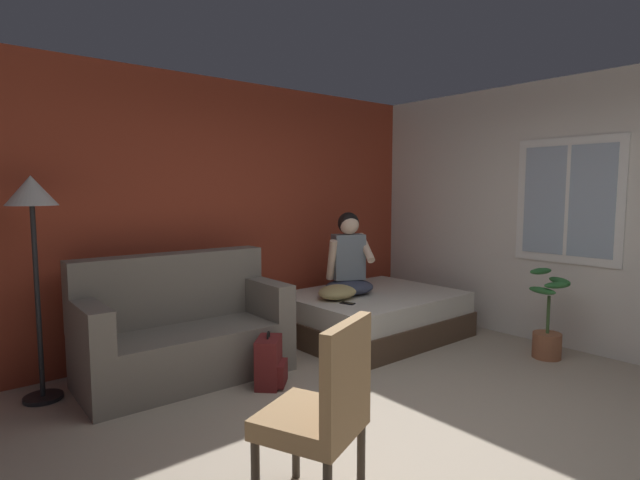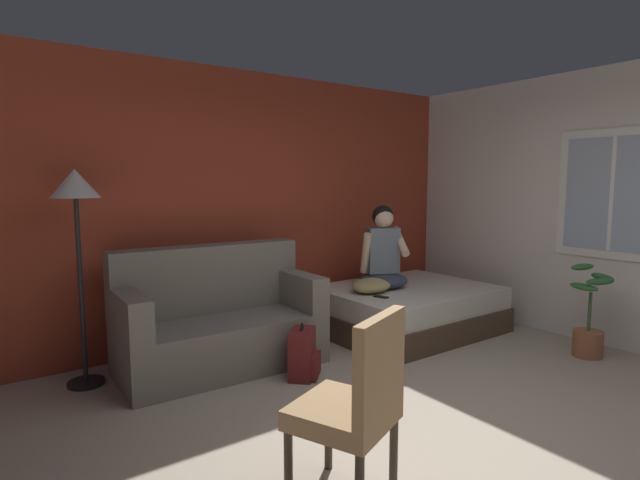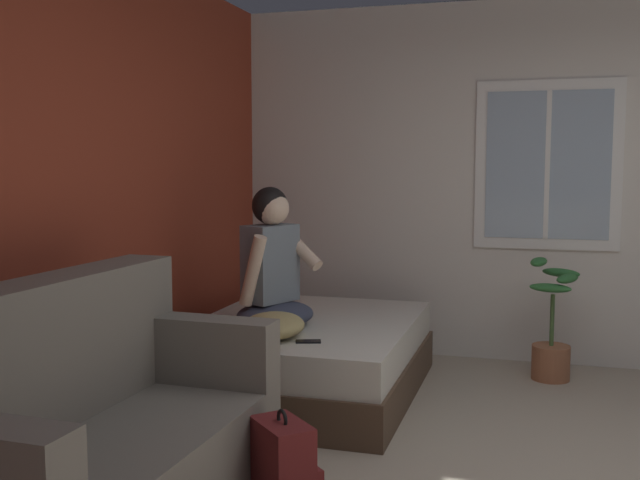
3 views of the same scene
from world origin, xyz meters
TOP-DOWN VIEW (x-y plane):
  - ground_plane at (0.00, 0.00)m, footprint 40.00×40.00m
  - wall_back_accent at (0.00, 2.81)m, footprint 10.25×0.16m
  - bed at (1.41, 1.89)m, footprint 1.80×1.41m
  - couch at (-0.67, 2.12)m, footprint 1.73×0.87m
  - side_chair at (-0.92, -0.03)m, footprint 0.60×0.60m
  - person_seated at (1.18, 2.03)m, footprint 0.65×0.61m
  - backpack at (-0.22, 1.46)m, footprint 0.35×0.35m
  - throw_pillow at (0.93, 1.93)m, footprint 0.57×0.49m
  - cell_phone at (0.85, 1.69)m, footprint 0.11×0.16m
  - floor_lamp at (-1.70, 2.35)m, footprint 0.36×0.36m
  - potted_plant at (2.18, 0.34)m, footprint 0.39×0.37m

SIDE VIEW (x-z plane):
  - ground_plane at x=0.00m, z-range 0.00..0.00m
  - backpack at x=-0.22m, z-range -0.04..0.42m
  - bed at x=1.41m, z-range 0.00..0.48m
  - potted_plant at x=2.18m, z-range -0.12..0.73m
  - couch at x=-0.67m, z-range -0.13..0.91m
  - cell_phone at x=0.85m, z-range 0.48..0.49m
  - side_chair at x=-0.92m, z-range 0.04..1.02m
  - throw_pillow at x=0.93m, z-range 0.48..0.62m
  - person_seated at x=1.18m, z-range 0.40..1.27m
  - wall_back_accent at x=0.00m, z-range 0.00..2.70m
  - floor_lamp at x=-1.70m, z-range 0.58..2.28m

